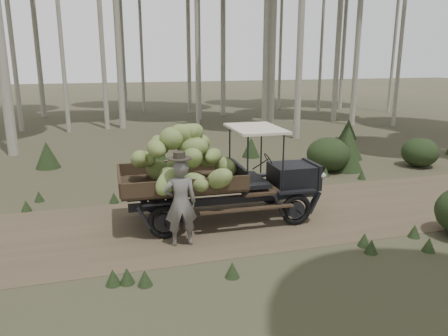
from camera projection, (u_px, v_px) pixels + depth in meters
The scene contains 5 objects.
ground at pixel (226, 221), 10.56m from camera, with size 120.00×120.00×0.00m, color #473D2B.
dirt_track at pixel (226, 221), 10.55m from camera, with size 70.00×4.00×0.01m, color brown.
banana_truck at pixel (204, 165), 10.18m from camera, with size 4.95×2.38×2.48m.
farmer at pixel (181, 202), 8.99m from camera, with size 0.70×0.52×2.01m.
undergrowth at pixel (242, 196), 10.72m from camera, with size 23.71×23.89×1.33m.
Camera 1 is at (-2.86, -9.48, 3.86)m, focal length 35.00 mm.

